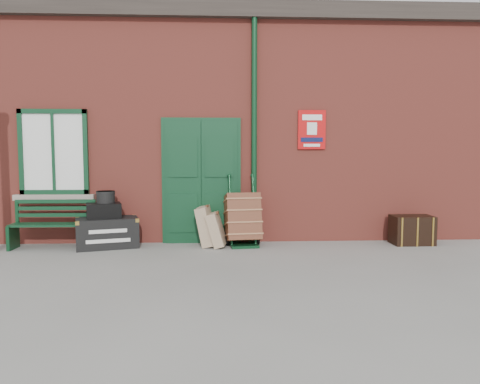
{
  "coord_description": "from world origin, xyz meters",
  "views": [
    {
      "loc": [
        -0.04,
        -6.97,
        1.66
      ],
      "look_at": [
        0.35,
        0.6,
        1.0
      ],
      "focal_mm": 35.0,
      "sensor_mm": 36.0,
      "label": 1
    }
  ],
  "objects": [
    {
      "name": "suitcase_front",
      "position": [
        -0.04,
        1.06,
        0.31
      ],
      "size": [
        0.4,
        0.48,
        0.61
      ],
      "primitive_type": "cube",
      "rotation": [
        0.0,
        -0.28,
        -0.16
      ],
      "color": "tan",
      "rests_on": "ground"
    },
    {
      "name": "suitcase_back",
      "position": [
        -0.22,
        1.16,
        0.35
      ],
      "size": [
        0.4,
        0.53,
        0.71
      ],
      "primitive_type": "cube",
      "rotation": [
        0.0,
        -0.2,
        -0.16
      ],
      "color": "tan",
      "rests_on": "ground"
    },
    {
      "name": "ground",
      "position": [
        0.0,
        0.0,
        0.0
      ],
      "size": [
        80.0,
        80.0,
        0.0
      ],
      "primitive_type": "plane",
      "color": "gray",
      "rests_on": "ground"
    },
    {
      "name": "dark_trunk",
      "position": [
        3.47,
        1.14,
        0.26
      ],
      "size": [
        0.71,
        0.46,
        0.51
      ],
      "primitive_type": "cube",
      "rotation": [
        0.0,
        0.0,
        -0.0
      ],
      "color": "black",
      "rests_on": "ground"
    },
    {
      "name": "bench",
      "position": [
        -2.83,
        1.13,
        0.43
      ],
      "size": [
        1.38,
        0.44,
        0.86
      ],
      "rotation": [
        0.0,
        0.0,
        -0.01
      ],
      "color": "#0E341D",
      "rests_on": "ground"
    },
    {
      "name": "houdini_trunk",
      "position": [
        -1.92,
        1.13,
        0.26
      ],
      "size": [
        1.15,
        0.83,
        0.51
      ],
      "primitive_type": "cube",
      "rotation": [
        0.0,
        0.0,
        0.28
      ],
      "color": "black",
      "rests_on": "ground"
    },
    {
      "name": "porter_trolley",
      "position": [
        0.43,
        1.18,
        0.48
      ],
      "size": [
        0.67,
        0.71,
        1.23
      ],
      "rotation": [
        0.0,
        0.0,
        0.12
      ],
      "color": "#0D341B",
      "rests_on": "ground"
    },
    {
      "name": "hatbox",
      "position": [
        -1.94,
        1.16,
        0.87
      ],
      "size": [
        0.38,
        0.38,
        0.21
      ],
      "primitive_type": "cylinder",
      "rotation": [
        0.0,
        0.0,
        0.28
      ],
      "color": "black",
      "rests_on": "strongbox"
    },
    {
      "name": "station_building",
      "position": [
        -0.0,
        3.49,
        2.16
      ],
      "size": [
        10.3,
        4.3,
        4.36
      ],
      "color": "#A54135",
      "rests_on": "ground"
    },
    {
      "name": "strongbox",
      "position": [
        -1.97,
        1.13,
        0.64
      ],
      "size": [
        0.66,
        0.55,
        0.26
      ],
      "primitive_type": "cube",
      "rotation": [
        0.0,
        0.0,
        0.28
      ],
      "color": "black",
      "rests_on": "houdini_trunk"
    }
  ]
}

